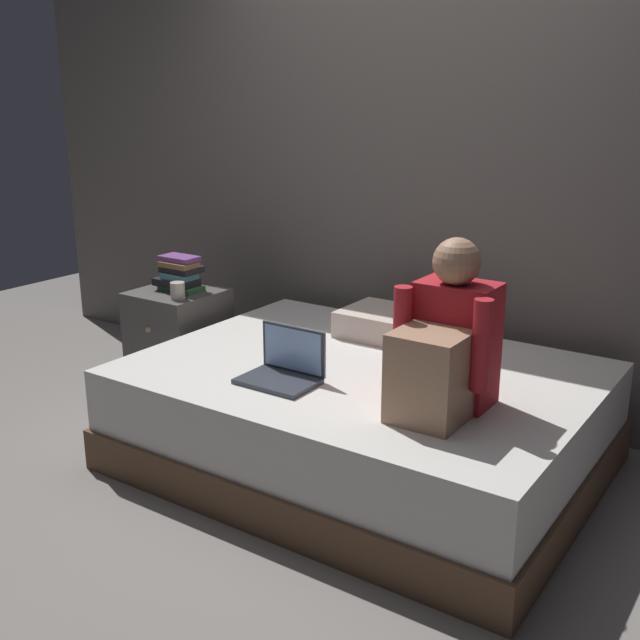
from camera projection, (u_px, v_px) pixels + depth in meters
name	position (u px, v px, depth m)	size (l,w,h in m)	color
ground_plane	(288.00, 477.00, 3.36)	(8.00, 8.00, 0.00)	gray
wall_back	(423.00, 149.00, 3.92)	(5.60, 0.10, 2.70)	#605B56
bed	(362.00, 416.00, 3.43)	(2.00, 1.50, 0.47)	brown
nightstand	(179.00, 342.00, 4.24)	(0.44, 0.46, 0.59)	#474442
person_sitting	(446.00, 347.00, 2.84)	(0.39, 0.44, 0.66)	#B21E28
laptop	(284.00, 368.00, 3.18)	(0.32, 0.23, 0.22)	#333842
pillow	(399.00, 326.00, 3.73)	(0.56, 0.36, 0.13)	beige
book_stack	(179.00, 274.00, 4.14)	(0.25, 0.17, 0.19)	#387042
mug	(178.00, 291.00, 3.98)	(0.08, 0.08, 0.09)	#BCB2A3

